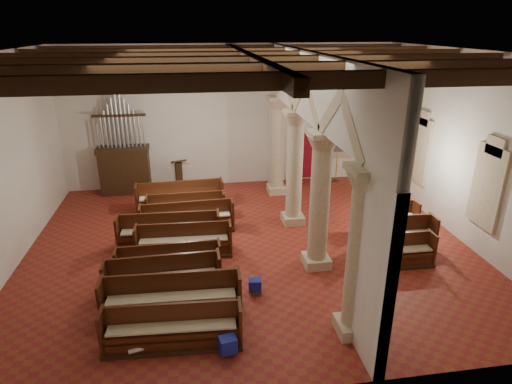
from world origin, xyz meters
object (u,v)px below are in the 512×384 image
at_px(lectern, 179,177).
at_px(processional_banner, 337,164).
at_px(nave_pew_0, 173,334).
at_px(aisle_pew_0, 405,254).
at_px(pipe_organ, 124,162).

height_order(lectern, processional_banner, processional_banner).
height_order(processional_banner, nave_pew_0, processional_banner).
height_order(processional_banner, aisle_pew_0, processional_banner).
xyz_separation_m(lectern, nave_pew_0, (-0.02, -9.82, -0.25)).
distance_m(pipe_organ, aisle_pew_0, 11.60).
distance_m(lectern, processional_banner, 7.05).
bearing_deg(lectern, nave_pew_0, -108.96).
xyz_separation_m(pipe_organ, aisle_pew_0, (8.91, -7.35, -1.04)).
relative_size(pipe_organ, nave_pew_0, 1.42).
bearing_deg(nave_pew_0, processional_banner, 57.48).
distance_m(lectern, aisle_pew_0, 9.94).
height_order(lectern, nave_pew_0, lectern).
relative_size(processional_banner, nave_pew_0, 0.79).
relative_size(pipe_organ, aisle_pew_0, 2.62).
relative_size(lectern, nave_pew_0, 0.46).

